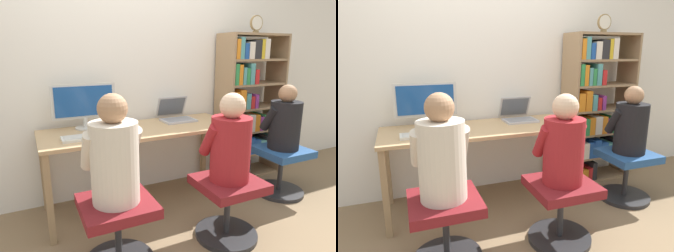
{
  "view_description": "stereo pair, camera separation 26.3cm",
  "coord_description": "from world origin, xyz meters",
  "views": [
    {
      "loc": [
        -0.94,
        -2.18,
        1.45
      ],
      "look_at": [
        0.17,
        0.12,
        0.81
      ],
      "focal_mm": 32.0,
      "sensor_mm": 36.0,
      "label": 1
    },
    {
      "loc": [
        -0.7,
        -2.28,
        1.45
      ],
      "look_at": [
        0.17,
        0.12,
        0.81
      ],
      "focal_mm": 32.0,
      "sensor_mm": 36.0,
      "label": 2
    }
  ],
  "objects": [
    {
      "name": "desk_clock",
      "position": [
        1.33,
        0.4,
        1.73
      ],
      "size": [
        0.16,
        0.03,
        0.18
      ],
      "color": "olive",
      "rests_on": "bookshelf"
    },
    {
      "name": "person_at_monitor",
      "position": [
        -0.47,
        -0.41,
        0.8
      ],
      "size": [
        0.38,
        0.35,
        0.71
      ],
      "color": "beige",
      "rests_on": "office_chair_left"
    },
    {
      "name": "keyboard",
      "position": [
        -0.5,
        0.2,
        0.78
      ],
      "size": [
        0.44,
        0.16,
        0.03
      ],
      "color": "silver",
      "rests_on": "desk"
    },
    {
      "name": "person_at_laptop",
      "position": [
        0.41,
        -0.45,
        0.78
      ],
      "size": [
        0.37,
        0.33,
        0.67
      ],
      "color": "maroon",
      "rests_on": "office_chair_right"
    },
    {
      "name": "desktop_monitor",
      "position": [
        -0.47,
        0.53,
        0.99
      ],
      "size": [
        0.57,
        0.19,
        0.41
      ],
      "color": "beige",
      "rests_on": "desk"
    },
    {
      "name": "person_near_shelf",
      "position": [
        1.37,
        -0.07,
        0.77
      ],
      "size": [
        0.37,
        0.33,
        0.65
      ],
      "color": "black",
      "rests_on": "office_chair_side"
    },
    {
      "name": "desk",
      "position": [
        0.0,
        0.33,
        0.68
      ],
      "size": [
        1.8,
        0.66,
        0.76
      ],
      "color": "tan",
      "rests_on": "ground_plane"
    },
    {
      "name": "office_chair_side",
      "position": [
        1.37,
        -0.07,
        0.29
      ],
      "size": [
        0.5,
        0.5,
        0.49
      ],
      "color": "#262628",
      "rests_on": "ground_plane"
    },
    {
      "name": "wall_back",
      "position": [
        0.0,
        0.72,
        1.3
      ],
      "size": [
        10.0,
        0.05,
        2.6
      ],
      "color": "white",
      "rests_on": "ground_plane"
    },
    {
      "name": "computer_mouse_by_keyboard",
      "position": [
        -0.22,
        0.2,
        0.78
      ],
      "size": [
        0.07,
        0.1,
        0.03
      ],
      "color": "#99999E",
      "rests_on": "desk"
    },
    {
      "name": "laptop",
      "position": [
        0.43,
        0.48,
        0.81
      ],
      "size": [
        0.33,
        0.33,
        0.23
      ],
      "color": "#B7B7BC",
      "rests_on": "desk"
    },
    {
      "name": "ground_plane",
      "position": [
        0.0,
        0.0,
        0.0
      ],
      "size": [
        14.0,
        14.0,
        0.0
      ],
      "primitive_type": "plane",
      "color": "#846B4C"
    },
    {
      "name": "office_chair_left",
      "position": [
        -0.47,
        -0.41,
        0.29
      ],
      "size": [
        0.5,
        0.5,
        0.49
      ],
      "color": "#262628",
      "rests_on": "ground_plane"
    },
    {
      "name": "office_chair_right",
      "position": [
        0.41,
        -0.46,
        0.29
      ],
      "size": [
        0.5,
        0.5,
        0.49
      ],
      "color": "#262628",
      "rests_on": "ground_plane"
    },
    {
      "name": "bookshelf",
      "position": [
        1.33,
        0.48,
        0.81
      ],
      "size": [
        0.77,
        0.34,
        1.64
      ],
      "color": "#997A56",
      "rests_on": "ground_plane"
    }
  ]
}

